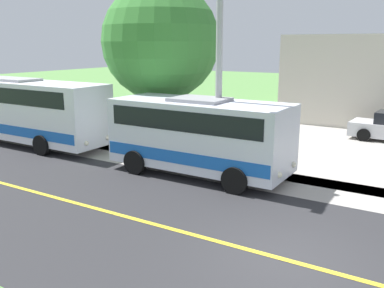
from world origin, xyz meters
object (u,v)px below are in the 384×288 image
(transit_bus_rear, at_px, (11,107))
(street_light_pole, at_px, (218,53))
(shuttle_bus_front, at_px, (200,133))
(tree_curbside, at_px, (161,42))

(transit_bus_rear, bearing_deg, street_light_pole, 92.13)
(shuttle_bus_front, distance_m, tree_curbside, 5.71)
(shuttle_bus_front, relative_size, street_light_pole, 0.84)
(transit_bus_rear, distance_m, tree_curbside, 8.22)
(tree_curbside, bearing_deg, street_light_pole, 59.26)
(street_light_pole, xyz_separation_m, tree_curbside, (-2.52, -4.24, 0.40))
(transit_bus_rear, bearing_deg, tree_curbside, 112.72)
(shuttle_bus_front, xyz_separation_m, tree_curbside, (-2.85, -3.72, 3.25))
(shuttle_bus_front, bearing_deg, transit_bus_rear, -89.51)
(shuttle_bus_front, relative_size, transit_bus_rear, 0.59)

